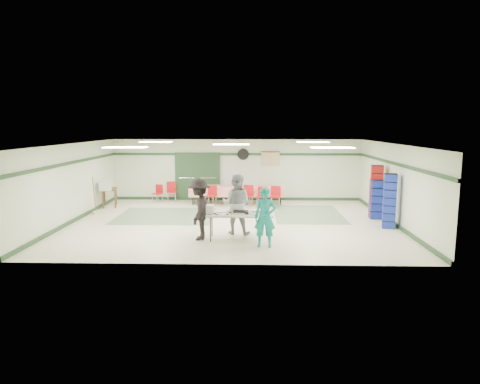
{
  "coord_description": "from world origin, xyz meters",
  "views": [
    {
      "loc": [
        0.71,
        -14.39,
        3.33
      ],
      "look_at": [
        0.3,
        -0.3,
        1.11
      ],
      "focal_mm": 32.0,
      "sensor_mm": 36.0,
      "label": 1
    }
  ],
  "objects_px": {
    "crate_stack_red": "(376,192)",
    "chair_a": "(262,195)",
    "serving_table": "(240,215)",
    "office_printer": "(105,186)",
    "chair_b": "(248,194)",
    "printer_table": "(109,191)",
    "volunteer_teal": "(265,217)",
    "chair_c": "(276,194)",
    "volunteer_dark": "(199,209)",
    "crate_stack_blue_b": "(389,201)",
    "broom": "(94,195)",
    "chair_d": "(212,194)",
    "chair_loose_a": "(171,189)",
    "dining_table_a": "(264,191)",
    "volunteer_grey": "(236,204)",
    "chair_loose_b": "(158,192)",
    "crate_stack_blue_a": "(376,199)",
    "dining_table_b": "(212,191)"
  },
  "relations": [
    {
      "from": "chair_loose_a",
      "to": "office_printer",
      "type": "height_order",
      "value": "office_printer"
    },
    {
      "from": "broom",
      "to": "chair_c",
      "type": "bearing_deg",
      "value": 27.01
    },
    {
      "from": "chair_loose_a",
      "to": "crate_stack_red",
      "type": "xyz_separation_m",
      "value": [
        7.98,
        -3.12,
        0.42
      ]
    },
    {
      "from": "volunteer_dark",
      "to": "chair_c",
      "type": "distance_m",
      "value": 5.74
    },
    {
      "from": "volunteer_grey",
      "to": "chair_d",
      "type": "xyz_separation_m",
      "value": [
        -1.19,
        4.43,
        -0.4
      ]
    },
    {
      "from": "dining_table_b",
      "to": "chair_b",
      "type": "height_order",
      "value": "chair_b"
    },
    {
      "from": "volunteer_dark",
      "to": "chair_loose_b",
      "type": "bearing_deg",
      "value": -155.63
    },
    {
      "from": "chair_b",
      "to": "crate_stack_red",
      "type": "relative_size",
      "value": 0.46
    },
    {
      "from": "volunteer_dark",
      "to": "broom",
      "type": "distance_m",
      "value": 5.61
    },
    {
      "from": "volunteer_dark",
      "to": "printer_table",
      "type": "bearing_deg",
      "value": -137.57
    },
    {
      "from": "serving_table",
      "to": "crate_stack_blue_b",
      "type": "relative_size",
      "value": 1.09
    },
    {
      "from": "crate_stack_blue_b",
      "to": "printer_table",
      "type": "height_order",
      "value": "crate_stack_blue_b"
    },
    {
      "from": "chair_b",
      "to": "printer_table",
      "type": "bearing_deg",
      "value": -158.42
    },
    {
      "from": "chair_d",
      "to": "chair_loose_a",
      "type": "distance_m",
      "value": 2.14
    },
    {
      "from": "chair_d",
      "to": "crate_stack_red",
      "type": "bearing_deg",
      "value": -3.46
    },
    {
      "from": "chair_d",
      "to": "dining_table_a",
      "type": "bearing_deg",
      "value": 29.92
    },
    {
      "from": "volunteer_grey",
      "to": "crate_stack_blue_a",
      "type": "relative_size",
      "value": 1.32
    },
    {
      "from": "volunteer_teal",
      "to": "crate_stack_blue_b",
      "type": "distance_m",
      "value": 4.68
    },
    {
      "from": "dining_table_a",
      "to": "chair_loose_a",
      "type": "bearing_deg",
      "value": 174.5
    },
    {
      "from": "chair_a",
      "to": "chair_loose_b",
      "type": "bearing_deg",
      "value": -177.23
    },
    {
      "from": "dining_table_a",
      "to": "chair_a",
      "type": "distance_m",
      "value": 0.59
    },
    {
      "from": "volunteer_grey",
      "to": "chair_loose_b",
      "type": "distance_m",
      "value": 6.39
    },
    {
      "from": "chair_loose_a",
      "to": "serving_table",
      "type": "bearing_deg",
      "value": -75.43
    },
    {
      "from": "chair_loose_a",
      "to": "chair_loose_b",
      "type": "height_order",
      "value": "chair_loose_a"
    },
    {
      "from": "chair_d",
      "to": "office_printer",
      "type": "bearing_deg",
      "value": -155.86
    },
    {
      "from": "crate_stack_blue_b",
      "to": "chair_b",
      "type": "bearing_deg",
      "value": 142.22
    },
    {
      "from": "office_printer",
      "to": "chair_c",
      "type": "bearing_deg",
      "value": -8.63
    },
    {
      "from": "dining_table_b",
      "to": "office_printer",
      "type": "distance_m",
      "value": 4.34
    },
    {
      "from": "crate_stack_red",
      "to": "chair_a",
      "type": "bearing_deg",
      "value": 152.96
    },
    {
      "from": "chair_a",
      "to": "crate_stack_blue_a",
      "type": "distance_m",
      "value": 4.58
    },
    {
      "from": "chair_c",
      "to": "chair_loose_a",
      "type": "distance_m",
      "value": 4.62
    },
    {
      "from": "serving_table",
      "to": "office_printer",
      "type": "bearing_deg",
      "value": 139.62
    },
    {
      "from": "chair_d",
      "to": "crate_stack_red",
      "type": "relative_size",
      "value": 0.45
    },
    {
      "from": "serving_table",
      "to": "office_printer",
      "type": "height_order",
      "value": "office_printer"
    },
    {
      "from": "volunteer_teal",
      "to": "broom",
      "type": "distance_m",
      "value": 7.56
    },
    {
      "from": "volunteer_teal",
      "to": "dining_table_b",
      "type": "distance_m",
      "value": 6.76
    },
    {
      "from": "chair_b",
      "to": "office_printer",
      "type": "xyz_separation_m",
      "value": [
        -5.67,
        -0.66,
        0.39
      ]
    },
    {
      "from": "chair_b",
      "to": "office_printer",
      "type": "distance_m",
      "value": 5.72
    },
    {
      "from": "volunteer_dark",
      "to": "printer_table",
      "type": "distance_m",
      "value": 6.58
    },
    {
      "from": "volunteer_teal",
      "to": "chair_c",
      "type": "xyz_separation_m",
      "value": [
        0.61,
        5.86,
        -0.3
      ]
    },
    {
      "from": "volunteer_dark",
      "to": "broom",
      "type": "bearing_deg",
      "value": -126.94
    },
    {
      "from": "chair_a",
      "to": "office_printer",
      "type": "distance_m",
      "value": 6.3
    },
    {
      "from": "volunteer_dark",
      "to": "office_printer",
      "type": "bearing_deg",
      "value": -134.73
    },
    {
      "from": "volunteer_grey",
      "to": "volunteer_dark",
      "type": "bearing_deg",
      "value": 45.67
    },
    {
      "from": "dining_table_a",
      "to": "chair_loose_a",
      "type": "height_order",
      "value": "chair_loose_a"
    },
    {
      "from": "volunteer_dark",
      "to": "crate_stack_blue_b",
      "type": "bearing_deg",
      "value": 106.14
    },
    {
      "from": "chair_loose_b",
      "to": "volunteer_grey",
      "type": "bearing_deg",
      "value": -32.91
    },
    {
      "from": "volunteer_teal",
      "to": "dining_table_a",
      "type": "xyz_separation_m",
      "value": [
        0.14,
        6.43,
        -0.25
      ]
    },
    {
      "from": "serving_table",
      "to": "chair_a",
      "type": "xyz_separation_m",
      "value": [
        0.76,
        5.1,
        -0.22
      ]
    },
    {
      "from": "volunteer_dark",
      "to": "broom",
      "type": "relative_size",
      "value": 1.28
    }
  ]
}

